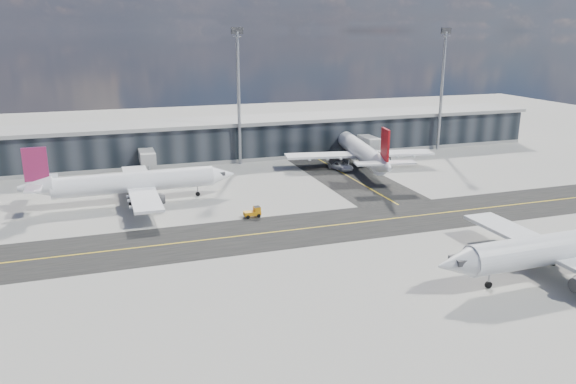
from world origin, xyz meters
name	(u,v)px	position (x,y,z in m)	size (l,w,h in m)	color
ground	(321,237)	(0.00, 0.00, 0.00)	(300.00, 300.00, 0.00)	gray
taxiway_lanes	(319,212)	(3.91, 10.74, 0.01)	(180.00, 63.00, 0.03)	black
terminal_concourse	(233,140)	(0.04, 54.93, 4.09)	(152.00, 19.80, 8.80)	black
floodlight_masts	(239,92)	(0.00, 48.00, 15.61)	(102.50, 0.70, 28.90)	gray
airliner_af	(132,183)	(-24.25, 25.78, 3.47)	(35.37, 30.09, 10.51)	white
airliner_redtail	(361,152)	(23.24, 35.52, 3.68)	(32.16, 37.53, 11.14)	white
airliner_near	(572,246)	(23.49, -21.20, 3.60)	(36.68, 31.20, 10.90)	silver
baggage_tug	(254,212)	(-6.74, 11.60, 0.83)	(2.71, 1.48, 1.66)	orange
service_van	(341,166)	(18.84, 36.07, 0.84)	(2.78, 6.02, 1.67)	white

